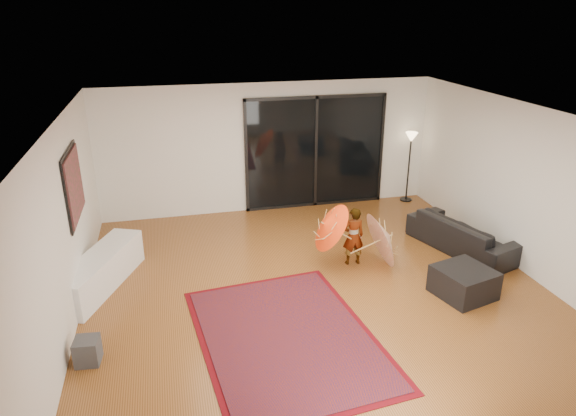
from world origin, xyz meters
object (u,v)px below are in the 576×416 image
object	(u,v)px
child	(353,236)
sofa	(463,234)
ottoman	(464,282)
media_console	(101,271)

from	to	relation	value
child	sofa	bearing A→B (deg)	-177.43
ottoman	child	size ratio (longest dim) A/B	0.76
media_console	ottoman	xyz separation A→B (m)	(5.36, -1.56, -0.06)
ottoman	child	world-z (taller)	child
sofa	ottoman	world-z (taller)	sofa
media_console	child	distance (m)	4.10
media_console	sofa	xyz separation A→B (m)	(6.20, -0.14, 0.02)
media_console	child	xyz separation A→B (m)	(4.09, -0.19, 0.23)
media_console	child	world-z (taller)	child
media_console	ottoman	distance (m)	5.59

